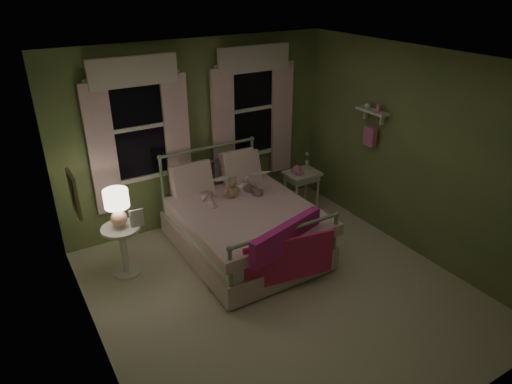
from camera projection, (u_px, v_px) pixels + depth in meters
room_shell at (283, 190)px, 4.77m from camera, size 4.20×4.20×4.20m
bed at (243, 225)px, 5.95m from camera, size 1.58×2.04×1.18m
pink_throw at (288, 246)px, 5.07m from camera, size 1.09×0.40×0.71m
child_left at (207, 180)px, 5.92m from camera, size 0.28×0.21×0.70m
child_right at (244, 171)px, 6.18m from camera, size 0.37×0.30×0.70m
book_left at (215, 184)px, 5.71m from camera, size 0.22×0.15×0.26m
book_right at (254, 178)px, 5.98m from camera, size 0.20×0.12×0.26m
teddy_bear at (232, 189)px, 5.98m from camera, size 0.23×0.18×0.30m
nightstand_left at (123, 244)px, 5.47m from camera, size 0.46×0.46×0.65m
table_lamp at (117, 204)px, 5.23m from camera, size 0.29×0.29×0.46m
book_nightstand at (131, 227)px, 5.35m from camera, size 0.19×0.24×0.02m
nightstand_right at (302, 178)px, 6.88m from camera, size 0.50×0.40×0.64m
pink_toy at (297, 170)px, 6.76m from camera, size 0.14×0.20×0.14m
bud_vase at (307, 161)px, 6.87m from camera, size 0.06×0.06×0.28m
window_left at (139, 123)px, 5.80m from camera, size 1.34×0.13×1.96m
window_right at (253, 105)px, 6.59m from camera, size 1.34×0.13×1.96m
wall_shelf at (371, 124)px, 6.10m from camera, size 0.15×0.50×0.60m
framed_picture at (74, 194)px, 4.24m from camera, size 0.03×0.32×0.42m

